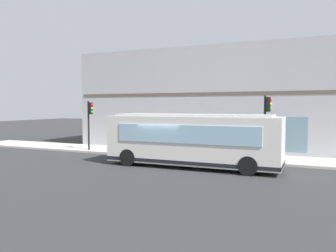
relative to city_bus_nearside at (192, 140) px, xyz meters
The scene contains 10 objects.
ground 2.22m from the city_bus_nearside, 100.00° to the left, with size 120.00×120.00×0.00m, color #2D2D30.
sidewalk_curb 4.67m from the city_bus_nearside, 20.69° to the left, with size 3.64×40.00×0.15m, color #B2ADA3.
building_corner 10.69m from the city_bus_nearside, ahead, with size 8.70×21.78×8.09m.
city_bus_nearside is the anchor object (origin of this frame).
traffic_light_near_corner 5.03m from the city_bus_nearside, 51.60° to the right, with size 0.32×0.49×4.03m.
traffic_light_down_block 9.96m from the city_bus_nearside, 72.34° to the left, with size 0.32×0.49×3.77m.
fire_hydrant 6.45m from the city_bus_nearside, 36.44° to the right, with size 0.35×0.35×0.74m.
pedestrian_near_hydrant 4.28m from the city_bus_nearside, ahead, with size 0.32×0.32×1.54m.
pedestrian_walking_along_curb 6.00m from the city_bus_nearside, 25.58° to the right, with size 0.32×0.32×1.75m.
newspaper_vending_box 5.19m from the city_bus_nearside, 11.63° to the right, with size 0.44×0.43×0.90m.
Camera 1 is at (-17.94, -8.08, 3.52)m, focal length 35.91 mm.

